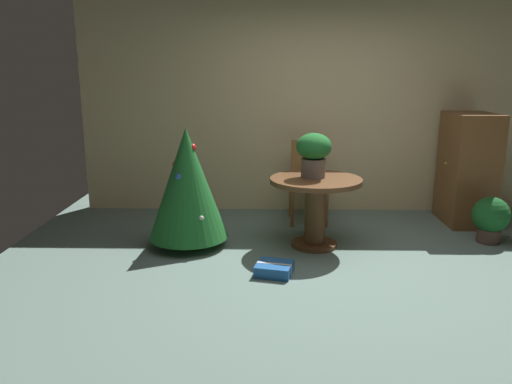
{
  "coord_description": "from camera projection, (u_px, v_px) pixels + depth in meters",
  "views": [
    {
      "loc": [
        -0.68,
        -4.14,
        1.75
      ],
      "look_at": [
        -0.78,
        0.3,
        0.68
      ],
      "focal_mm": 35.3,
      "sensor_mm": 36.0,
      "label": 1
    }
  ],
  "objects": [
    {
      "name": "back_wall_panel",
      "position": [
        322.0,
        108.0,
        6.25
      ],
      "size": [
        6.0,
        0.1,
        2.6
      ],
      "primitive_type": "cube",
      "color": "beige",
      "rests_on": "ground_plane"
    },
    {
      "name": "ground_plane",
      "position": [
        344.0,
        275.0,
        4.42
      ],
      "size": [
        6.6,
        6.6,
        0.0
      ],
      "primitive_type": "plane",
      "color": "slate"
    },
    {
      "name": "round_dining_table",
      "position": [
        315.0,
        200.0,
        5.05
      ],
      "size": [
        0.92,
        0.92,
        0.71
      ],
      "color": "brown",
      "rests_on": "ground_plane"
    },
    {
      "name": "gift_box_blue",
      "position": [
        274.0,
        269.0,
        4.44
      ],
      "size": [
        0.37,
        0.35,
        0.1
      ],
      "color": "#1E569E",
      "rests_on": "ground_plane"
    },
    {
      "name": "wooden_cabinet",
      "position": [
        468.0,
        169.0,
        5.83
      ],
      "size": [
        0.52,
        0.73,
        1.29
      ],
      "color": "brown",
      "rests_on": "ground_plane"
    },
    {
      "name": "flower_vase",
      "position": [
        314.0,
        152.0,
        4.97
      ],
      "size": [
        0.35,
        0.35,
        0.44
      ],
      "color": "#665B51",
      "rests_on": "round_dining_table"
    },
    {
      "name": "potted_plant",
      "position": [
        491.0,
        218.0,
        5.22
      ],
      "size": [
        0.38,
        0.38,
        0.49
      ],
      "color": "#4C382D",
      "rests_on": "ground_plane"
    },
    {
      "name": "holiday_tree",
      "position": [
        187.0,
        184.0,
        5.03
      ],
      "size": [
        0.8,
        0.8,
        1.21
      ],
      "color": "brown",
      "rests_on": "ground_plane"
    },
    {
      "name": "wooden_chair_far",
      "position": [
        308.0,
        176.0,
        5.95
      ],
      "size": [
        0.44,
        0.45,
        0.95
      ],
      "color": "brown",
      "rests_on": "ground_plane"
    }
  ]
}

